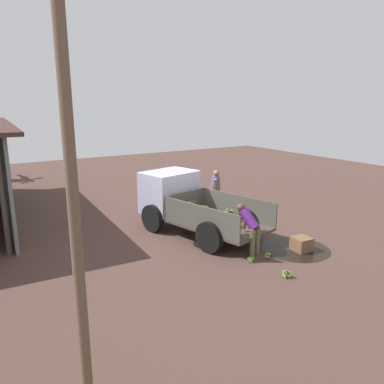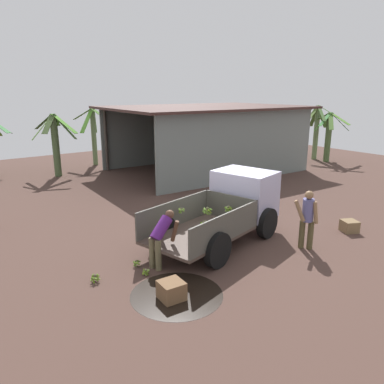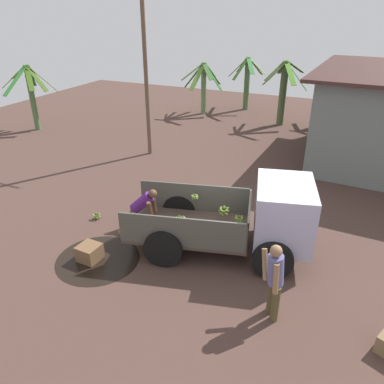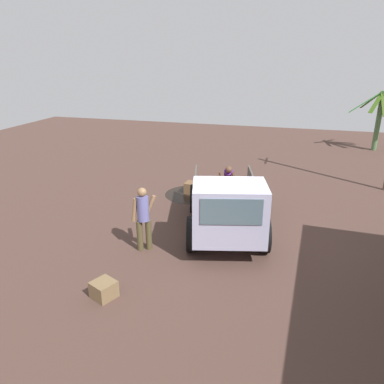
{
  "view_description": "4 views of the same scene",
  "coord_description": "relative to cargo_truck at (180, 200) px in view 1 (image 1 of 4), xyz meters",
  "views": [
    {
      "loc": [
        -10.58,
        5.99,
        4.23
      ],
      "look_at": [
        -1.11,
        0.19,
        1.53
      ],
      "focal_mm": 35.0,
      "sensor_mm": 36.0,
      "label": 1
    },
    {
      "loc": [
        -7.41,
        -8.03,
        4.31
      ],
      "look_at": [
        -1.06,
        0.57,
        1.38
      ],
      "focal_mm": 35.0,
      "sensor_mm": 36.0,
      "label": 2
    },
    {
      "loc": [
        1.75,
        -7.83,
        5.58
      ],
      "look_at": [
        -1.78,
        0.08,
        1.22
      ],
      "focal_mm": 35.0,
      "sensor_mm": 36.0,
      "label": 3
    },
    {
      "loc": [
        8.98,
        1.49,
        4.8
      ],
      "look_at": [
        -0.11,
        -1.09,
        1.33
      ],
      "focal_mm": 35.0,
      "sensor_mm": 36.0,
      "label": 4
    }
  ],
  "objects": [
    {
      "name": "ground",
      "position": [
        -0.07,
        0.08,
        -0.99
      ],
      "size": [
        36.0,
        36.0,
        0.0
      ],
      "primitive_type": "plane",
      "color": "#4B342D"
    },
    {
      "name": "person_worker_loading",
      "position": [
        -2.97,
        -0.54,
        -0.17
      ],
      "size": [
        0.76,
        0.66,
        1.41
      ],
      "rotation": [
        0.0,
        0.0,
        0.22
      ],
      "color": "brown",
      "rests_on": "ground"
    },
    {
      "name": "mud_patch_0",
      "position": [
        -1.77,
        0.05,
        -0.99
      ],
      "size": [
        0.92,
        0.92,
        0.01
      ],
      "primitive_type": "cylinder",
      "color": "black",
      "rests_on": "ground"
    },
    {
      "name": "wooden_crate_1",
      "position": [
        3.02,
        -2.03,
        -0.81
      ],
      "size": [
        0.6,
        0.6,
        0.37
      ],
      "primitive_type": "cube",
      "rotation": [
        0.0,
        0.0,
        1.15
      ],
      "color": "brown",
      "rests_on": "ground"
    },
    {
      "name": "wooden_crate_0",
      "position": [
        -3.62,
        -1.99,
        -0.79
      ],
      "size": [
        0.53,
        0.53,
        0.4
      ],
      "primitive_type": "cube",
      "rotation": [
        0.0,
        0.0,
        3.08
      ],
      "color": "brown",
      "rests_on": "ground"
    },
    {
      "name": "banana_bunch_on_ground_0",
      "position": [
        -4.65,
        -0.34,
        -0.87
      ],
      "size": [
        0.23,
        0.25,
        0.2
      ],
      "color": "brown",
      "rests_on": "ground"
    },
    {
      "name": "utility_pole",
      "position": [
        -5.9,
        4.95,
        2.35
      ],
      "size": [
        1.16,
        0.16,
        6.49
      ],
      "color": "brown",
      "rests_on": "ground"
    },
    {
      "name": "person_foreground_visitor",
      "position": [
        0.83,
        -2.03,
        -0.05
      ],
      "size": [
        0.59,
        0.59,
        1.69
      ],
      "rotation": [
        0.0,
        0.0,
        3.68
      ],
      "color": "#4E4528",
      "rests_on": "ground"
    },
    {
      "name": "mud_patch_1",
      "position": [
        -3.44,
        -1.92,
        -0.99
      ],
      "size": [
        2.03,
        2.03,
        0.01
      ],
      "primitive_type": "cylinder",
      "color": "black",
      "rests_on": "ground"
    },
    {
      "name": "cargo_truck",
      "position": [
        0.0,
        0.0,
        0.0
      ],
      "size": [
        4.72,
        2.88,
        1.89
      ],
      "rotation": [
        0.0,
        0.0,
        0.24
      ],
      "color": "#483831",
      "rests_on": "ground"
    },
    {
      "name": "banana_bunch_on_ground_1",
      "position": [
        -3.54,
        -0.74,
        -0.9
      ],
      "size": [
        0.2,
        0.2,
        0.17
      ],
      "color": "brown",
      "rests_on": "ground"
    },
    {
      "name": "banana_bunch_on_ground_2",
      "position": [
        -3.49,
        -0.19,
        -0.89
      ],
      "size": [
        0.2,
        0.2,
        0.17
      ],
      "color": "brown",
      "rests_on": "ground"
    }
  ]
}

